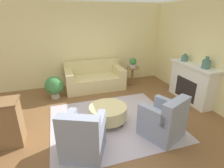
% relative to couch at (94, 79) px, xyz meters
% --- Properties ---
extents(ground_plane, '(16.00, 16.00, 0.00)m').
position_rel_couch_xyz_m(ground_plane, '(-0.04, -2.21, -0.33)').
color(ground_plane, brown).
extents(wall_back, '(9.44, 0.12, 2.80)m').
position_rel_couch_xyz_m(wall_back, '(-0.04, 0.57, 1.07)').
color(wall_back, beige).
rests_on(wall_back, ground_plane).
extents(wall_right, '(0.12, 9.40, 2.80)m').
position_rel_couch_xyz_m(wall_right, '(2.72, -2.21, 1.07)').
color(wall_right, beige).
rests_on(wall_right, ground_plane).
extents(rug, '(2.87, 2.47, 0.01)m').
position_rel_couch_xyz_m(rug, '(-0.04, -2.21, -0.32)').
color(rug, '#BCB2C1').
rests_on(rug, ground_plane).
extents(couch, '(1.95, 1.00, 0.90)m').
position_rel_couch_xyz_m(couch, '(0.00, 0.00, 0.00)').
color(couch, beige).
rests_on(couch, ground_plane).
extents(armchair_left, '(0.95, 0.97, 0.92)m').
position_rel_couch_xyz_m(armchair_left, '(-0.87, -3.02, 0.04)').
color(armchair_left, '#8E99B2').
rests_on(armchair_left, rug).
extents(armchair_right, '(0.95, 0.97, 0.92)m').
position_rel_couch_xyz_m(armchair_right, '(0.79, -3.02, 0.04)').
color(armchair_right, '#8E99B2').
rests_on(armchair_right, rug).
extents(ottoman_table, '(0.87, 0.87, 0.42)m').
position_rel_couch_xyz_m(ottoman_table, '(-0.16, -2.19, -0.05)').
color(ottoman_table, beige).
rests_on(ottoman_table, rug).
extents(side_table, '(0.46, 0.46, 0.65)m').
position_rel_couch_xyz_m(side_table, '(1.37, -0.12, 0.11)').
color(side_table, olive).
rests_on(side_table, ground_plane).
extents(fireplace, '(0.44, 1.56, 1.11)m').
position_rel_couch_xyz_m(fireplace, '(2.47, -1.81, 0.25)').
color(fireplace, white).
rests_on(fireplace, ground_plane).
extents(vase_mantel_near, '(0.20, 0.20, 0.22)m').
position_rel_couch_xyz_m(vase_mantel_near, '(2.46, -1.40, 0.87)').
color(vase_mantel_near, '#477066').
rests_on(vase_mantel_near, fireplace).
extents(vase_mantel_far, '(0.21, 0.21, 0.31)m').
position_rel_couch_xyz_m(vase_mantel_far, '(2.46, -2.21, 0.90)').
color(vase_mantel_far, '#477066').
rests_on(vase_mantel_far, fireplace).
extents(potted_plant_on_side_table, '(0.25, 0.25, 0.34)m').
position_rel_couch_xyz_m(potted_plant_on_side_table, '(1.37, -0.12, 0.50)').
color(potted_plant_on_side_table, beige).
rests_on(potted_plant_on_side_table, side_table).
extents(potted_plant_floor, '(0.56, 0.56, 0.68)m').
position_rel_couch_xyz_m(potted_plant_floor, '(-1.32, -0.43, 0.06)').
color(potted_plant_floor, beige).
rests_on(potted_plant_floor, ground_plane).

